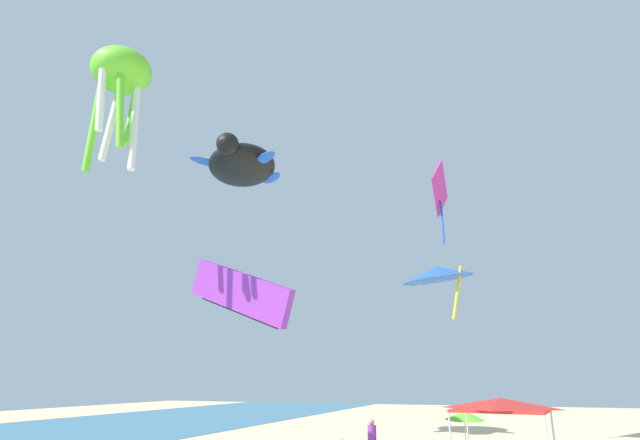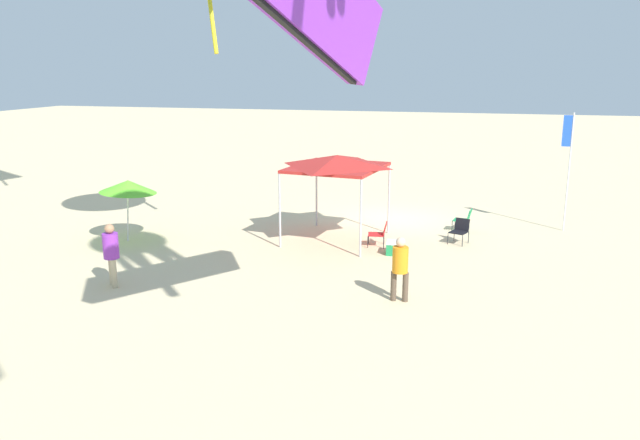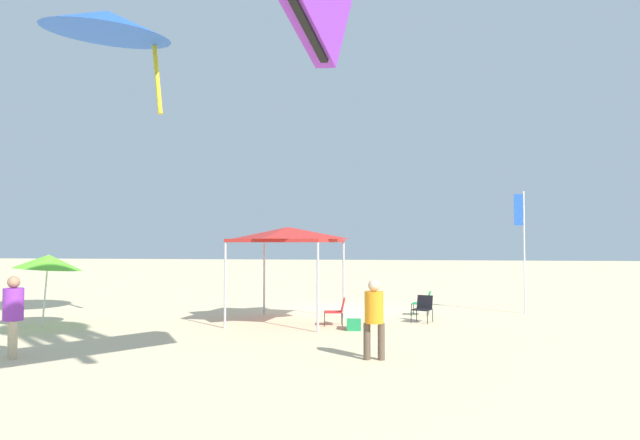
{
  "view_description": "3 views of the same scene",
  "coord_description": "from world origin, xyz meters",
  "px_view_note": "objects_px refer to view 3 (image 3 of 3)",
  "views": [
    {
      "loc": [
        -19.34,
        2.83,
        3.61
      ],
      "look_at": [
        0.85,
        10.21,
        10.36
      ],
      "focal_mm": 28.47,
      "sensor_mm": 36.0,
      "label": 1
    },
    {
      "loc": [
        -3.38,
        23.73,
        5.83
      ],
      "look_at": [
        1.37,
        5.82,
        1.29
      ],
      "focal_mm": 35.17,
      "sensor_mm": 36.0,
      "label": 2
    },
    {
      "loc": [
        -2.05,
        20.8,
        2.47
      ],
      "look_at": [
        0.49,
        2.94,
        3.18
      ],
      "focal_mm": 32.08,
      "sensor_mm": 36.0,
      "label": 3
    }
  ],
  "objects_px": {
    "folding_chair_facing_ocean": "(424,301)",
    "banner_flag": "(523,240)",
    "folding_chair_left_of_tent": "(423,307)",
    "folding_chair_near_cooler": "(337,309)",
    "kite_delta_blue": "(108,23)",
    "person_near_umbrella": "(13,310)",
    "person_watching_sky": "(374,313)",
    "canopy_tent": "(288,235)",
    "beach_umbrella": "(48,262)",
    "cooler_box": "(354,323)"
  },
  "relations": [
    {
      "from": "cooler_box",
      "to": "kite_delta_blue",
      "type": "relative_size",
      "value": 0.13
    },
    {
      "from": "beach_umbrella",
      "to": "folding_chair_facing_ocean",
      "type": "relative_size",
      "value": 2.69
    },
    {
      "from": "canopy_tent",
      "to": "folding_chair_facing_ocean",
      "type": "relative_size",
      "value": 4.33
    },
    {
      "from": "canopy_tent",
      "to": "folding_chair_left_of_tent",
      "type": "height_order",
      "value": "canopy_tent"
    },
    {
      "from": "cooler_box",
      "to": "folding_chair_facing_ocean",
      "type": "bearing_deg",
      "value": -120.75
    },
    {
      "from": "canopy_tent",
      "to": "folding_chair_left_of_tent",
      "type": "relative_size",
      "value": 4.33
    },
    {
      "from": "folding_chair_near_cooler",
      "to": "person_watching_sky",
      "type": "distance_m",
      "value": 5.06
    },
    {
      "from": "folding_chair_left_of_tent",
      "to": "folding_chair_facing_ocean",
      "type": "distance_m",
      "value": 1.66
    },
    {
      "from": "canopy_tent",
      "to": "person_watching_sky",
      "type": "bearing_deg",
      "value": 118.95
    },
    {
      "from": "canopy_tent",
      "to": "person_near_umbrella",
      "type": "height_order",
      "value": "canopy_tent"
    },
    {
      "from": "cooler_box",
      "to": "person_watching_sky",
      "type": "bearing_deg",
      "value": 100.54
    },
    {
      "from": "canopy_tent",
      "to": "person_watching_sky",
      "type": "height_order",
      "value": "canopy_tent"
    },
    {
      "from": "folding_chair_left_of_tent",
      "to": "person_near_umbrella",
      "type": "bearing_deg",
      "value": -122.24
    },
    {
      "from": "person_near_umbrella",
      "to": "banner_flag",
      "type": "bearing_deg",
      "value": 84.04
    },
    {
      "from": "canopy_tent",
      "to": "cooler_box",
      "type": "bearing_deg",
      "value": 152.05
    },
    {
      "from": "canopy_tent",
      "to": "folding_chair_near_cooler",
      "type": "xyz_separation_m",
      "value": [
        -1.57,
        0.38,
        -2.22
      ]
    },
    {
      "from": "banner_flag",
      "to": "person_watching_sky",
      "type": "relative_size",
      "value": 2.53
    },
    {
      "from": "beach_umbrella",
      "to": "folding_chair_near_cooler",
      "type": "xyz_separation_m",
      "value": [
        -8.35,
        -1.54,
        -1.43
      ]
    },
    {
      "from": "canopy_tent",
      "to": "person_near_umbrella",
      "type": "relative_size",
      "value": 2.02
    },
    {
      "from": "canopy_tent",
      "to": "folding_chair_near_cooler",
      "type": "bearing_deg",
      "value": 166.35
    },
    {
      "from": "banner_flag",
      "to": "person_near_umbrella",
      "type": "relative_size",
      "value": 2.44
    },
    {
      "from": "folding_chair_near_cooler",
      "to": "person_watching_sky",
      "type": "relative_size",
      "value": 0.48
    },
    {
      "from": "banner_flag",
      "to": "kite_delta_blue",
      "type": "xyz_separation_m",
      "value": [
        12.39,
        5.89,
        6.12
      ]
    },
    {
      "from": "canopy_tent",
      "to": "banner_flag",
      "type": "xyz_separation_m",
      "value": [
        -7.68,
        -3.37,
        -0.14
      ]
    },
    {
      "from": "cooler_box",
      "to": "person_near_umbrella",
      "type": "bearing_deg",
      "value": 35.77
    },
    {
      "from": "cooler_box",
      "to": "banner_flag",
      "type": "height_order",
      "value": "banner_flag"
    },
    {
      "from": "canopy_tent",
      "to": "cooler_box",
      "type": "relative_size",
      "value": 5.49
    },
    {
      "from": "folding_chair_facing_ocean",
      "to": "person_near_umbrella",
      "type": "distance_m",
      "value": 12.39
    },
    {
      "from": "folding_chair_facing_ocean",
      "to": "kite_delta_blue",
      "type": "height_order",
      "value": "kite_delta_blue"
    },
    {
      "from": "folding_chair_near_cooler",
      "to": "person_watching_sky",
      "type": "xyz_separation_m",
      "value": [
        -1.33,
        4.85,
        0.52
      ]
    },
    {
      "from": "folding_chair_facing_ocean",
      "to": "cooler_box",
      "type": "distance_m",
      "value": 4.08
    },
    {
      "from": "folding_chair_left_of_tent",
      "to": "kite_delta_blue",
      "type": "bearing_deg",
      "value": -139.6
    },
    {
      "from": "beach_umbrella",
      "to": "person_watching_sky",
      "type": "xyz_separation_m",
      "value": [
        -9.68,
        3.32,
        -0.91
      ]
    },
    {
      "from": "folding_chair_near_cooler",
      "to": "canopy_tent",
      "type": "bearing_deg",
      "value": -111.34
    },
    {
      "from": "folding_chair_left_of_tent",
      "to": "person_watching_sky",
      "type": "xyz_separation_m",
      "value": [
        1.24,
        5.94,
        0.52
      ]
    },
    {
      "from": "folding_chair_left_of_tent",
      "to": "banner_flag",
      "type": "xyz_separation_m",
      "value": [
        -3.54,
        -2.67,
        2.08
      ]
    },
    {
      "from": "person_watching_sky",
      "to": "kite_delta_blue",
      "type": "distance_m",
      "value": 11.15
    },
    {
      "from": "folding_chair_near_cooler",
      "to": "person_near_umbrella",
      "type": "distance_m",
      "value": 8.59
    },
    {
      "from": "folding_chair_left_of_tent",
      "to": "folding_chair_near_cooler",
      "type": "bearing_deg",
      "value": -136.68
    },
    {
      "from": "person_watching_sky",
      "to": "cooler_box",
      "type": "bearing_deg",
      "value": 99.69
    },
    {
      "from": "folding_chair_facing_ocean",
      "to": "banner_flag",
      "type": "relative_size",
      "value": 0.19
    },
    {
      "from": "folding_chair_left_of_tent",
      "to": "cooler_box",
      "type": "distance_m",
      "value": 2.73
    },
    {
      "from": "beach_umbrella",
      "to": "cooler_box",
      "type": "bearing_deg",
      "value": -174.96
    },
    {
      "from": "folding_chair_facing_ocean",
      "to": "banner_flag",
      "type": "distance_m",
      "value": 4.17
    },
    {
      "from": "folding_chair_left_of_tent",
      "to": "banner_flag",
      "type": "height_order",
      "value": "banner_flag"
    },
    {
      "from": "folding_chair_left_of_tent",
      "to": "person_near_umbrella",
      "type": "relative_size",
      "value": 0.47
    },
    {
      "from": "folding_chair_left_of_tent",
      "to": "cooler_box",
      "type": "relative_size",
      "value": 1.27
    },
    {
      "from": "folding_chair_facing_ocean",
      "to": "folding_chair_left_of_tent",
      "type": "bearing_deg",
      "value": 6.04
    },
    {
      "from": "person_watching_sky",
      "to": "beach_umbrella",
      "type": "bearing_deg",
      "value": 160.23
    },
    {
      "from": "folding_chair_facing_ocean",
      "to": "person_watching_sky",
      "type": "relative_size",
      "value": 0.48
    }
  ]
}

